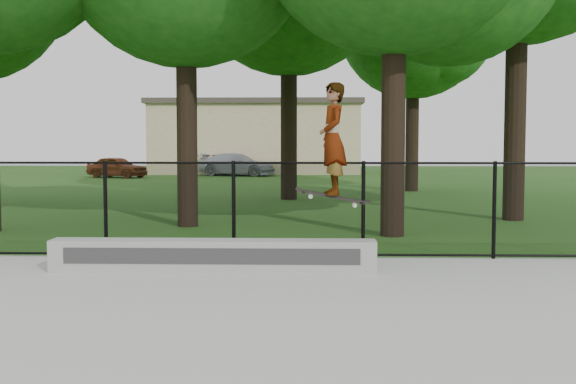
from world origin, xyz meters
The scene contains 7 objects.
grind_ledge centered at (-0.16, 4.70, 0.28)m, with size 4.50×0.40×0.44m, color #9B9B97.
car_a centered at (-8.80, 31.80, 0.55)m, with size 1.30×3.21×1.10m, color brown.
car_b centered at (-3.52, 35.34, 0.57)m, with size 1.20×3.12×1.13m, color black.
car_c centered at (-2.78, 33.94, 0.61)m, with size 1.72×3.88×1.23m, color #99A0AE.
skater_airborne centered at (1.49, 4.69, 1.86)m, with size 0.83×0.62×1.70m.
chainlink_fence centered at (0.00, 5.90, 0.81)m, with size 16.06×0.06×1.50m.
distant_building centered at (-2.00, 38.00, 2.16)m, with size 12.40×6.40×4.30m.
Camera 1 is at (1.18, -5.17, 1.86)m, focal length 45.00 mm.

